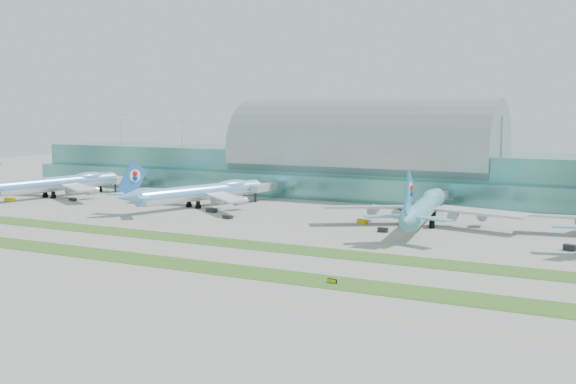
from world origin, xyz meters
The scene contains 19 objects.
ground centered at (0.00, 0.00, 0.00)m, with size 700.00×700.00×0.00m, color gray.
terminal centered at (0.01, 128.79, 14.23)m, with size 340.00×69.10×36.00m.
grass_strip_near centered at (0.00, -28.00, 0.04)m, with size 420.00×12.00×0.08m, color #2D591E.
grass_strip_far centered at (0.00, 2.00, 0.04)m, with size 420.00×12.00×0.08m, color #2D591E.
taxiline_a centered at (0.00, -48.00, 0.01)m, with size 420.00×0.35×0.01m, color yellow.
taxiline_b centered at (0.00, -14.00, 0.01)m, with size 420.00×0.35×0.01m, color yellow.
taxiline_c centered at (0.00, 18.00, 0.01)m, with size 420.00×0.35×0.01m, color yellow.
taxiline_d centered at (0.00, 40.00, 0.01)m, with size 420.00×0.35×0.01m, color yellow.
airliner_a centered at (-117.21, 60.10, 6.34)m, with size 64.91×74.44×20.55m.
airliner_b centered at (-42.60, 62.74, 6.18)m, with size 61.53×71.26×20.03m.
airliner_c centered at (49.42, 58.38, 6.55)m, with size 67.13×76.92×21.22m.
gse_a centered at (-122.68, 38.56, 0.79)m, with size 4.21×1.76×1.58m, color yellow.
gse_b centered at (-101.70, 53.15, 0.63)m, with size 3.71×1.65×1.26m, color black.
gse_c centered at (-30.70, 51.78, 0.75)m, with size 4.11×2.16×1.51m, color black.
gse_d centered at (-16.84, 41.06, 0.64)m, with size 3.59×1.84×1.28m, color black.
gse_e centered at (29.59, 52.44, 0.78)m, with size 3.44×1.73×1.57m, color gold.
gse_f centered at (41.54, 40.02, 0.75)m, with size 3.18×1.54×1.49m, color black.
gse_g centered at (97.43, 35.71, 0.84)m, with size 3.40×1.94×1.69m, color black.
taxiway_sign_east centered at (54.75, -28.67, 0.51)m, with size 2.45×0.79×1.04m.
Camera 1 is at (118.69, -172.64, 38.65)m, focal length 45.00 mm.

